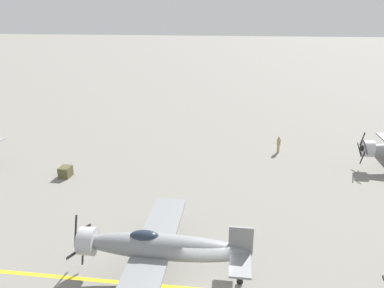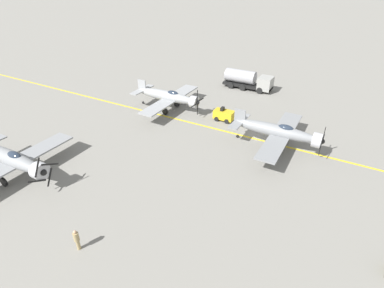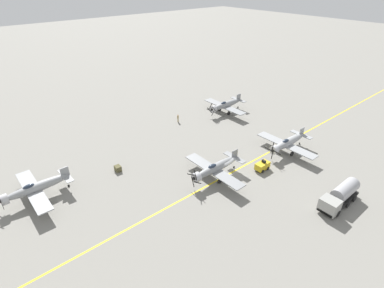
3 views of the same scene
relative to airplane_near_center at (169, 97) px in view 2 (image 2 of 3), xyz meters
The scene contains 8 objects.
ground_plane 13.60m from the airplane_near_center, 81.46° to the left, with size 400.00×400.00×0.00m, color gray.
taxiway_stripe 13.60m from the airplane_near_center, 81.46° to the left, with size 0.30×160.00×0.01m, color yellow.
airplane_near_center is the anchor object (origin of this frame).
airplane_mid_center 16.23m from the airplane_near_center, 80.37° to the left, with size 12.00×9.98×3.72m.
airplane_near_right 20.69m from the airplane_near_center, 12.00° to the right, with size 12.00×9.98×3.65m.
fuel_tanker 15.10m from the airplane_near_center, 153.75° to the left, with size 2.68×8.00×2.98m.
tow_tractor 8.21m from the airplane_near_center, 95.25° to the left, with size 1.57×2.60×1.79m.
ground_crew_walking 24.73m from the airplane_near_center, 17.88° to the left, with size 0.39×0.39×1.81m.
Camera 2 is at (30.34, 8.52, 17.47)m, focal length 28.00 mm.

